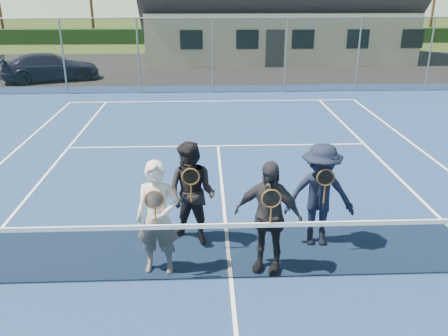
# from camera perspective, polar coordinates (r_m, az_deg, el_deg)

# --- Properties ---
(ground) EXTENTS (220.00, 220.00, 0.00)m
(ground) POSITION_cam_1_polar(r_m,az_deg,el_deg) (26.43, -1.64, 11.95)
(ground) COLOR #33491A
(ground) RESTS_ON ground
(court_surface) EXTENTS (30.00, 30.00, 0.02)m
(court_surface) POSITION_cam_1_polar(r_m,az_deg,el_deg) (7.39, 0.83, -13.26)
(court_surface) COLOR navy
(court_surface) RESTS_ON ground
(tarmac_carpark) EXTENTS (40.00, 12.00, 0.01)m
(tarmac_carpark) POSITION_cam_1_polar(r_m,az_deg,el_deg) (26.67, -10.45, 11.72)
(tarmac_carpark) COLOR black
(tarmac_carpark) RESTS_ON ground
(hedge_row) EXTENTS (40.00, 1.20, 1.10)m
(hedge_row) POSITION_cam_1_polar(r_m,az_deg,el_deg) (38.27, -1.94, 15.61)
(hedge_row) COLOR #193110
(hedge_row) RESTS_ON ground
(car_c) EXTENTS (4.73, 3.22, 1.27)m
(car_c) POSITION_cam_1_polar(r_m,az_deg,el_deg) (24.06, -20.17, 11.34)
(car_c) COLOR #1C1D38
(car_c) RESTS_ON ground
(court_markings) EXTENTS (11.03, 23.83, 0.01)m
(court_markings) POSITION_cam_1_polar(r_m,az_deg,el_deg) (7.38, 0.83, -13.16)
(court_markings) COLOR white
(court_markings) RESTS_ON court_surface
(tennis_net) EXTENTS (11.68, 0.08, 1.10)m
(tennis_net) POSITION_cam_1_polar(r_m,az_deg,el_deg) (7.11, 0.85, -9.73)
(tennis_net) COLOR slate
(tennis_net) RESTS_ON ground
(perimeter_fence) EXTENTS (30.07, 0.07, 3.02)m
(perimeter_fence) POSITION_cam_1_polar(r_m,az_deg,el_deg) (19.78, -1.39, 13.34)
(perimeter_fence) COLOR slate
(perimeter_fence) RESTS_ON ground
(player_a) EXTENTS (0.70, 0.53, 1.80)m
(player_a) POSITION_cam_1_polar(r_m,az_deg,el_deg) (7.21, -7.98, -6.01)
(player_a) COLOR beige
(player_a) RESTS_ON court_surface
(player_b) EXTENTS (1.08, 0.99, 1.80)m
(player_b) POSITION_cam_1_polar(r_m,az_deg,el_deg) (7.94, -3.90, -3.19)
(player_b) COLOR black
(player_b) RESTS_ON court_surface
(player_c) EXTENTS (1.14, 0.81, 1.80)m
(player_c) POSITION_cam_1_polar(r_m,az_deg,el_deg) (7.21, 5.31, -5.88)
(player_c) COLOR #26262B
(player_c) RESTS_ON court_surface
(player_d) EXTENTS (1.22, 0.77, 1.80)m
(player_d) POSITION_cam_1_polar(r_m,az_deg,el_deg) (8.05, 11.45, -3.24)
(player_d) COLOR black
(player_d) RESTS_ON court_surface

